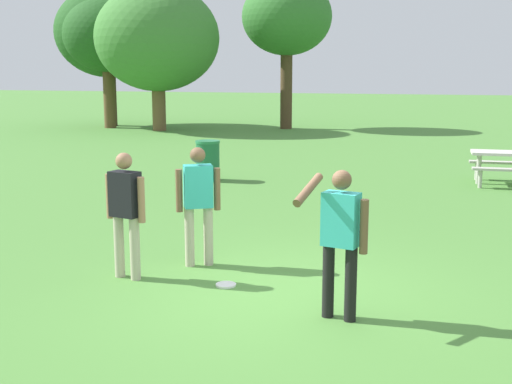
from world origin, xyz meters
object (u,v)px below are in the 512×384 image
Objects in this scene: frisbee at (226,285)px; tree_broad_center at (107,35)px; trash_can_beside_table at (208,160)px; tree_tall_left at (108,33)px; tree_slender_mid at (287,18)px; person_catcher at (126,207)px; tree_far_right at (157,38)px; picnic_table_near at (509,161)px; person_thrower at (340,233)px; person_bystander at (198,198)px.

tree_broad_center reaches higher than frisbee.
tree_tall_left is at bearing 124.73° from trash_can_beside_table.
tree_tall_left reaches higher than trash_can_beside_table.
trash_can_beside_table is 14.49m from tree_slender_mid.
person_catcher is 20.71m from tree_far_right.
frisbee is 0.15× the size of picnic_table_near.
tree_tall_left reaches higher than tree_broad_center.
picnic_table_near is 16.99m from tree_far_right.
tree_broad_center is 2.70m from tree_far_right.
picnic_table_near is at bearing -35.30° from tree_broad_center.
person_thrower is 0.96× the size of picnic_table_near.
person_thrower is 25.53m from tree_tall_left.
tree_broad_center is (-11.49, 19.71, 3.99)m from frisbee.
trash_can_beside_table is 0.17× the size of tree_broad_center.
person_catcher is (-2.84, 0.75, -0.02)m from person_thrower.
person_bystander is 6.36× the size of frisbee.
tree_broad_center is at bearing 119.84° from person_bystander.
frisbee is 9.60m from picnic_table_near.
tree_far_right is (-8.25, 18.29, 2.89)m from person_bystander.
person_thrower and person_bystander have the same top height.
tree_tall_left is (-13.45, 21.46, 3.21)m from person_thrower.
person_catcher reaches higher than picnic_table_near.
person_bystander reaches higher than trash_can_beside_table.
person_thrower is 0.26× the size of tree_tall_left.
tree_slender_mid is at bearing 24.03° from tree_far_right.
picnic_table_near is at bearing 58.80° from person_bystander.
trash_can_beside_table is at bearing 110.31° from frisbee.
frisbee is (-1.52, 0.76, -0.95)m from person_thrower.
person_catcher is 0.26× the size of tree_tall_left.
person_catcher is 0.29× the size of tree_broad_center.
person_thrower is 1.95m from frisbee.
tree_far_right is at bearing -28.19° from tree_tall_left.
tree_slender_mid is at bearing 94.47° from trash_can_beside_table.
tree_slender_mid reaches higher than frisbee.
person_thrower is at bearing -57.93° from tree_tall_left.
person_catcher reaches higher than trash_can_beside_table.
person_catcher is at bearing -62.88° from tree_tall_left.
tree_far_right reaches higher than trash_can_beside_table.
person_thrower reaches higher than frisbee.
person_catcher is 1.00× the size of person_bystander.
tree_far_right is at bearing -155.97° from tree_slender_mid.
picnic_table_near is 7.01m from trash_can_beside_table.
tree_far_right is at bearing 111.58° from person_catcher.
tree_far_right is (2.62, -0.65, -0.17)m from tree_broad_center.
frisbee is (0.62, -0.76, -0.93)m from person_bystander.
tree_broad_center is at bearing 125.49° from trash_can_beside_table.
frisbee is at bearing -60.04° from tree_tall_left.
tree_broad_center is (-13.00, 20.47, 3.04)m from person_thrower.
tree_slender_mid reaches higher than picnic_table_near.
trash_can_beside_table is 15.42m from tree_broad_center.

